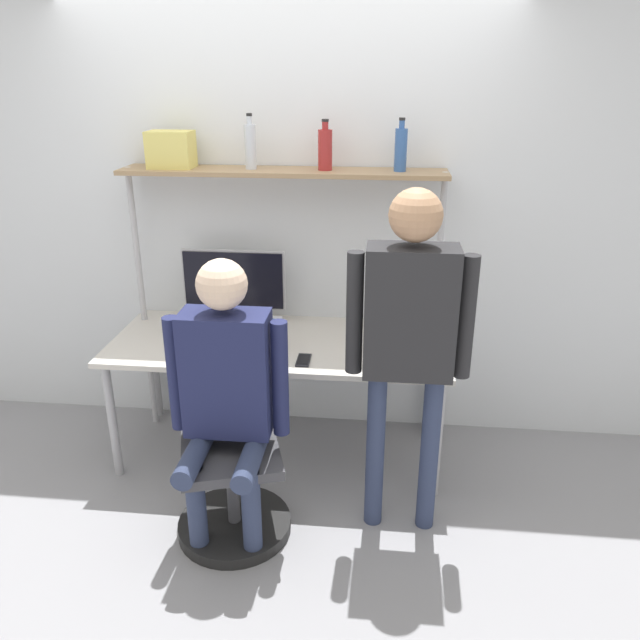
# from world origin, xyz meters

# --- Properties ---
(ground_plane) EXTENTS (12.00, 12.00, 0.00)m
(ground_plane) POSITION_xyz_m (0.00, 0.00, 0.00)
(ground_plane) COLOR gray
(wall_back) EXTENTS (8.00, 0.06, 2.70)m
(wall_back) POSITION_xyz_m (0.00, 0.84, 1.35)
(wall_back) COLOR silver
(wall_back) RESTS_ON ground_plane
(desk) EXTENTS (1.89, 0.79, 0.72)m
(desk) POSITION_xyz_m (0.00, 0.42, 0.66)
(desk) COLOR beige
(desk) RESTS_ON ground_plane
(shelf_unit) EXTENTS (1.80, 0.29, 1.64)m
(shelf_unit) POSITION_xyz_m (0.00, 0.65, 1.43)
(shelf_unit) COLOR #997A56
(shelf_unit) RESTS_ON ground_plane
(monitor) EXTENTS (0.61, 0.23, 0.45)m
(monitor) POSITION_xyz_m (-0.31, 0.66, 0.97)
(monitor) COLOR #B7B7BC
(monitor) RESTS_ON desk
(laptop) EXTENTS (0.30, 0.21, 0.21)m
(laptop) POSITION_xyz_m (-0.10, 0.21, 0.78)
(laptop) COLOR silver
(laptop) RESTS_ON desk
(cell_phone) EXTENTS (0.07, 0.15, 0.01)m
(cell_phone) POSITION_xyz_m (0.17, 0.17, 0.73)
(cell_phone) COLOR black
(cell_phone) RESTS_ON desk
(office_chair) EXTENTS (0.58, 0.58, 0.93)m
(office_chair) POSITION_xyz_m (-0.13, -0.27, 0.28)
(office_chair) COLOR black
(office_chair) RESTS_ON ground_plane
(person_seated) EXTENTS (0.57, 0.47, 1.40)m
(person_seated) POSITION_xyz_m (-0.12, -0.32, 0.83)
(person_seated) COLOR #2D3856
(person_seated) RESTS_ON ground_plane
(person_standing) EXTENTS (0.57, 0.23, 1.70)m
(person_standing) POSITION_xyz_m (0.69, -0.17, 1.09)
(person_standing) COLOR #2D3856
(person_standing) RESTS_ON ground_plane
(bottle_blue) EXTENTS (0.07, 0.07, 0.27)m
(bottle_blue) POSITION_xyz_m (0.64, 0.65, 1.76)
(bottle_blue) COLOR #335999
(bottle_blue) RESTS_ON shelf_unit
(bottle_red) EXTENTS (0.08, 0.08, 0.26)m
(bottle_red) POSITION_xyz_m (0.23, 0.65, 1.75)
(bottle_red) COLOR maroon
(bottle_red) RESTS_ON shelf_unit
(bottle_clear) EXTENTS (0.06, 0.06, 0.29)m
(bottle_clear) POSITION_xyz_m (-0.17, 0.65, 1.76)
(bottle_clear) COLOR silver
(bottle_clear) RESTS_ON shelf_unit
(storage_box) EXTENTS (0.24, 0.17, 0.20)m
(storage_box) POSITION_xyz_m (-0.62, 0.65, 1.74)
(storage_box) COLOR #DBCC66
(storage_box) RESTS_ON shelf_unit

